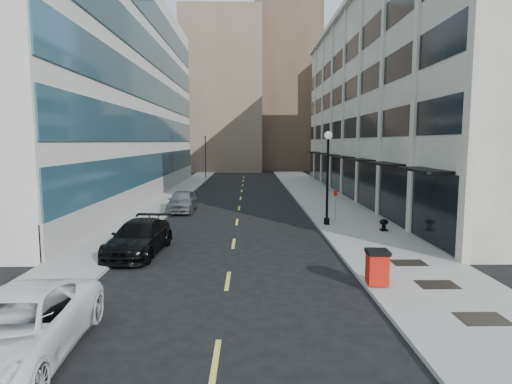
{
  "coord_description": "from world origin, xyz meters",
  "views": [
    {
      "loc": [
        0.83,
        -13.79,
        5.27
      ],
      "look_at": [
        1.17,
        8.2,
        2.68
      ],
      "focal_mm": 30.0,
      "sensor_mm": 36.0,
      "label": 1
    }
  ],
  "objects_px": {
    "urn_planter": "(384,224)",
    "traffic_signal": "(205,139)",
    "trash_bin": "(377,266)",
    "car_black_pickup": "(139,238)",
    "lamppost": "(328,169)",
    "sign_post": "(335,200)",
    "car_silver_sedan": "(182,201)",
    "car_white_van": "(13,329)"
  },
  "relations": [
    {
      "from": "lamppost",
      "to": "car_silver_sedan",
      "type": "bearing_deg",
      "value": 148.86
    },
    {
      "from": "trash_bin",
      "to": "urn_planter",
      "type": "bearing_deg",
      "value": 73.97
    },
    {
      "from": "traffic_signal",
      "to": "lamppost",
      "type": "xyz_separation_m",
      "value": [
        11.14,
        -35.64,
        -2.11
      ]
    },
    {
      "from": "traffic_signal",
      "to": "car_black_pickup",
      "type": "bearing_deg",
      "value": -88.47
    },
    {
      "from": "trash_bin",
      "to": "urn_planter",
      "type": "relative_size",
      "value": 1.88
    },
    {
      "from": "car_white_van",
      "to": "traffic_signal",
      "type": "bearing_deg",
      "value": 88.02
    },
    {
      "from": "car_silver_sedan",
      "to": "trash_bin",
      "type": "xyz_separation_m",
      "value": [
        9.66,
        -17.34,
        0.03
      ]
    },
    {
      "from": "traffic_signal",
      "to": "car_silver_sedan",
      "type": "relative_size",
      "value": 1.46
    },
    {
      "from": "traffic_signal",
      "to": "car_silver_sedan",
      "type": "xyz_separation_m",
      "value": [
        1.24,
        -29.65,
        -4.9
      ]
    },
    {
      "from": "car_silver_sedan",
      "to": "urn_planter",
      "type": "xyz_separation_m",
      "value": [
        12.86,
        -7.97,
        -0.25
      ]
    },
    {
      "from": "car_black_pickup",
      "to": "sign_post",
      "type": "bearing_deg",
      "value": 39.05
    },
    {
      "from": "trash_bin",
      "to": "sign_post",
      "type": "xyz_separation_m",
      "value": [
        1.0,
        12.51,
        0.7
      ]
    },
    {
      "from": "car_black_pickup",
      "to": "sign_post",
      "type": "relative_size",
      "value": 2.53
    },
    {
      "from": "car_silver_sedan",
      "to": "sign_post",
      "type": "bearing_deg",
      "value": -24.53
    },
    {
      "from": "lamppost",
      "to": "sign_post",
      "type": "xyz_separation_m",
      "value": [
        0.76,
        1.16,
        -2.07
      ]
    },
    {
      "from": "car_silver_sedan",
      "to": "sign_post",
      "type": "distance_m",
      "value": 11.73
    },
    {
      "from": "trash_bin",
      "to": "urn_planter",
      "type": "height_order",
      "value": "trash_bin"
    },
    {
      "from": "trash_bin",
      "to": "sign_post",
      "type": "height_order",
      "value": "sign_post"
    },
    {
      "from": "traffic_signal",
      "to": "trash_bin",
      "type": "relative_size",
      "value": 5.43
    },
    {
      "from": "sign_post",
      "to": "urn_planter",
      "type": "relative_size",
      "value": 3.11
    },
    {
      "from": "sign_post",
      "to": "urn_planter",
      "type": "bearing_deg",
      "value": -71.87
    },
    {
      "from": "car_white_van",
      "to": "trash_bin",
      "type": "xyz_separation_m",
      "value": [
        10.2,
        5.0,
        0.01
      ]
    },
    {
      "from": "lamppost",
      "to": "sign_post",
      "type": "relative_size",
      "value": 2.77
    },
    {
      "from": "sign_post",
      "to": "car_white_van",
      "type": "bearing_deg",
      "value": -139.44
    },
    {
      "from": "car_silver_sedan",
      "to": "lamppost",
      "type": "bearing_deg",
      "value": -31.31
    },
    {
      "from": "car_silver_sedan",
      "to": "sign_post",
      "type": "xyz_separation_m",
      "value": [
        10.66,
        -4.83,
        0.73
      ]
    },
    {
      "from": "car_silver_sedan",
      "to": "car_white_van",
      "type": "bearing_deg",
      "value": -91.54
    },
    {
      "from": "car_white_van",
      "to": "trash_bin",
      "type": "height_order",
      "value": "car_white_van"
    },
    {
      "from": "lamppost",
      "to": "sign_post",
      "type": "height_order",
      "value": "lamppost"
    },
    {
      "from": "lamppost",
      "to": "traffic_signal",
      "type": "bearing_deg",
      "value": 107.36
    },
    {
      "from": "urn_planter",
      "to": "lamppost",
      "type": "bearing_deg",
      "value": 146.1
    },
    {
      "from": "car_white_van",
      "to": "sign_post",
      "type": "relative_size",
      "value": 2.82
    },
    {
      "from": "car_silver_sedan",
      "to": "trash_bin",
      "type": "bearing_deg",
      "value": -61.04
    },
    {
      "from": "car_white_van",
      "to": "lamppost",
      "type": "height_order",
      "value": "lamppost"
    },
    {
      "from": "car_black_pickup",
      "to": "traffic_signal",
      "type": "bearing_deg",
      "value": 95.69
    },
    {
      "from": "urn_planter",
      "to": "car_silver_sedan",
      "type": "bearing_deg",
      "value": 148.21
    },
    {
      "from": "car_white_van",
      "to": "car_silver_sedan",
      "type": "bearing_deg",
      "value": 85.88
    },
    {
      "from": "urn_planter",
      "to": "traffic_signal",
      "type": "bearing_deg",
      "value": 110.54
    },
    {
      "from": "lamppost",
      "to": "urn_planter",
      "type": "bearing_deg",
      "value": -33.9
    },
    {
      "from": "car_black_pickup",
      "to": "urn_planter",
      "type": "relative_size",
      "value": 7.87
    },
    {
      "from": "trash_bin",
      "to": "urn_planter",
      "type": "distance_m",
      "value": 9.9
    },
    {
      "from": "car_black_pickup",
      "to": "car_white_van",
      "type": "bearing_deg",
      "value": -88.25
    }
  ]
}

